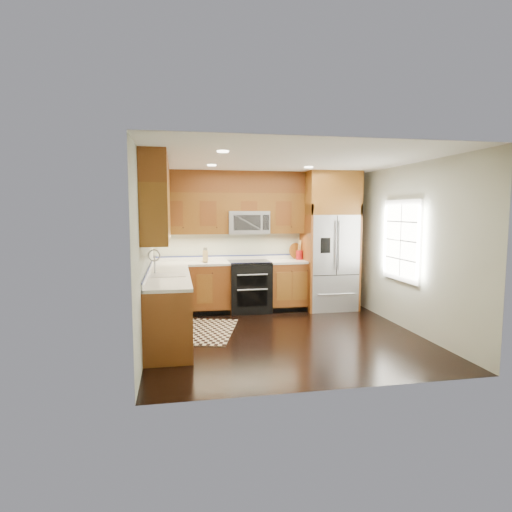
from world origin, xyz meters
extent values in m
plane|color=black|center=(0.00, 0.00, 0.00)|extent=(4.00, 4.00, 0.00)
cube|color=beige|center=(0.00, 2.00, 1.30)|extent=(4.00, 0.02, 2.60)
cube|color=beige|center=(-2.00, 0.00, 1.30)|extent=(0.02, 4.00, 2.60)
cube|color=beige|center=(2.00, 0.00, 1.30)|extent=(0.02, 4.00, 2.60)
cube|color=white|center=(1.98, 0.20, 1.40)|extent=(0.04, 1.10, 1.30)
cube|color=white|center=(1.97, 0.20, 1.40)|extent=(0.02, 0.95, 1.15)
cube|color=brown|center=(-1.31, 1.70, 0.45)|extent=(1.37, 0.60, 0.90)
cube|color=brown|center=(0.49, 1.70, 0.45)|extent=(0.72, 0.60, 0.90)
cube|color=brown|center=(-1.70, 0.20, 0.45)|extent=(0.60, 2.40, 0.90)
cube|color=silver|center=(-0.57, 1.70, 0.92)|extent=(2.85, 0.62, 0.04)
cube|color=silver|center=(-1.70, 0.20, 0.92)|extent=(0.62, 2.40, 0.04)
cube|color=brown|center=(-0.57, 1.83, 1.83)|extent=(2.85, 0.33, 0.75)
cube|color=brown|center=(-1.83, 0.20, 1.83)|extent=(0.33, 2.40, 0.75)
cube|color=brown|center=(-0.57, 1.83, 2.40)|extent=(2.85, 0.33, 0.40)
cube|color=brown|center=(-1.83, 0.20, 2.40)|extent=(0.33, 2.40, 0.40)
cube|color=black|center=(-0.25, 1.67, 0.46)|extent=(0.76, 0.64, 0.92)
cube|color=black|center=(-0.25, 1.67, 0.94)|extent=(0.76, 0.60, 0.02)
cube|color=black|center=(-0.25, 1.35, 0.62)|extent=(0.55, 0.01, 0.18)
cube|color=black|center=(-0.25, 1.35, 0.30)|extent=(0.55, 0.01, 0.28)
cylinder|color=#B2B2B7|center=(-0.25, 1.33, 0.74)|extent=(0.55, 0.02, 0.02)
cylinder|color=#B2B2B7|center=(-0.25, 1.33, 0.47)|extent=(0.55, 0.02, 0.02)
cube|color=#B2B2B7|center=(-0.25, 1.80, 1.66)|extent=(0.76, 0.40, 0.42)
cube|color=black|center=(-0.30, 1.60, 1.66)|extent=(0.50, 0.01, 0.28)
cube|color=#B2B2B7|center=(1.30, 1.63, 0.90)|extent=(0.90, 0.74, 1.80)
cube|color=black|center=(1.30, 1.26, 1.25)|extent=(0.01, 0.01, 1.08)
cube|color=black|center=(1.08, 1.25, 1.25)|extent=(0.18, 0.01, 0.28)
cube|color=brown|center=(0.83, 1.63, 1.00)|extent=(0.04, 0.74, 2.00)
cube|color=brown|center=(1.77, 1.63, 1.00)|extent=(0.04, 0.74, 2.00)
cube|color=brown|center=(1.30, 1.63, 2.20)|extent=(0.98, 0.74, 0.80)
cube|color=#B2B2B7|center=(-1.70, 0.20, 0.95)|extent=(0.50, 0.42, 0.02)
cylinder|color=#B2B2B7|center=(-1.90, 0.42, 1.08)|extent=(0.02, 0.02, 0.28)
torus|color=#B2B2B7|center=(-1.90, 0.34, 1.22)|extent=(0.18, 0.02, 0.18)
cube|color=black|center=(-1.17, 0.45, 0.01)|extent=(1.23, 1.64, 0.01)
cube|color=tan|center=(-1.06, 1.69, 1.04)|extent=(0.11, 0.14, 0.21)
cylinder|color=maroon|center=(0.75, 1.79, 1.03)|extent=(0.16, 0.16, 0.17)
cylinder|color=brown|center=(0.72, 1.93, 0.95)|extent=(0.42, 0.42, 0.02)
camera|label=1|loc=(-1.59, -6.09, 1.87)|focal=30.00mm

